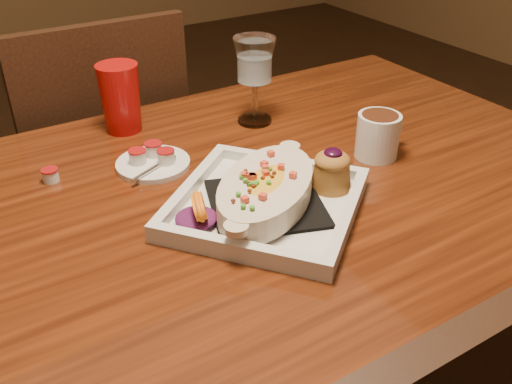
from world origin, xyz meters
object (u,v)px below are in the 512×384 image
saucer (153,161)px  coffee_mug (379,134)px  plate (271,194)px  chair_far (103,173)px  red_tumbler (120,98)px  table (214,254)px  goblet (255,65)px

saucer → coffee_mug: bearing=-26.0°
plate → chair_far: bearing=57.6°
saucer → red_tumbler: size_ratio=0.97×
chair_far → saucer: chair_far is taller
coffee_mug → red_tumbler: 0.51m
chair_far → red_tumbler: chair_far is taller
plate → coffee_mug: (0.27, 0.05, 0.02)m
plate → saucer: bearing=75.0°
plate → red_tumbler: size_ratio=2.84×
table → red_tumbler: size_ratio=10.81×
chair_far → coffee_mug: chair_far is taller
table → plate: plate is taller
red_tumbler → plate: bearing=-77.3°
chair_far → plate: bearing=96.4°
chair_far → saucer: 0.52m
chair_far → red_tumbler: (-0.01, -0.28, 0.31)m
plate → saucer: plate is taller
coffee_mug → goblet: size_ratio=0.63×
chair_far → plate: chair_far is taller
saucer → chair_far: bearing=86.7°
table → plate: size_ratio=3.80×
coffee_mug → red_tumbler: (-0.36, 0.36, 0.02)m
table → plate: (0.08, -0.06, 0.13)m
chair_far → goblet: (0.23, -0.38, 0.37)m
chair_far → table: bearing=90.0°
chair_far → goblet: bearing=121.4°
chair_far → plate: size_ratio=2.36×
goblet → plate: bearing=-117.5°
table → chair_far: (-0.00, 0.63, -0.15)m
goblet → coffee_mug: bearing=-65.3°
coffee_mug → goblet: goblet is taller
saucer → red_tumbler: red_tumbler is taller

